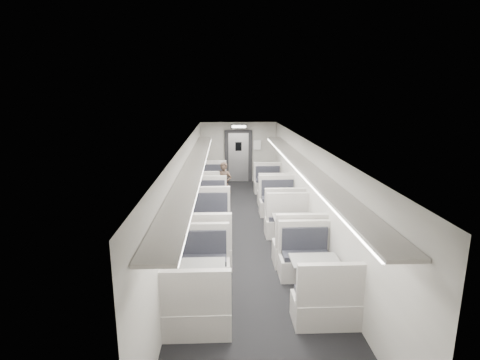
{
  "coord_description": "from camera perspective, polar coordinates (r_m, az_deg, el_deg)",
  "views": [
    {
      "loc": [
        -0.57,
        -8.86,
        3.57
      ],
      "look_at": [
        -0.14,
        1.04,
        1.22
      ],
      "focal_mm": 28.0,
      "sensor_mm": 36.0,
      "label": 1
    }
  ],
  "objects": [
    {
      "name": "room",
      "position": [
        9.19,
        1.18,
        -1.64
      ],
      "size": [
        3.24,
        12.24,
        2.64
      ],
      "color": "black",
      "rests_on": "ground"
    },
    {
      "name": "vestibule_door",
      "position": [
        15.02,
        -0.24,
        3.61
      ],
      "size": [
        1.1,
        0.13,
        2.1
      ],
      "color": "black",
      "rests_on": "room"
    },
    {
      "name": "booth_left_c",
      "position": [
        8.69,
        -5.19,
        -8.05
      ],
      "size": [
        1.14,
        2.31,
        1.24
      ],
      "color": "#BBB6B0",
      "rests_on": "room"
    },
    {
      "name": "booth_right_c",
      "position": [
        8.83,
        8.01,
        -7.88
      ],
      "size": [
        1.09,
        2.21,
        1.18
      ],
      "color": "#BBB6B0",
      "rests_on": "room"
    },
    {
      "name": "booth_left_b",
      "position": [
        10.68,
        -4.67,
        -4.23
      ],
      "size": [
        0.99,
        2.01,
        1.08
      ],
      "color": "#BBB6B0",
      "rests_on": "room"
    },
    {
      "name": "window_b",
      "position": [
        10.34,
        -7.5,
        0.8
      ],
      "size": [
        0.02,
        1.18,
        0.84
      ],
      "primitive_type": "cube",
      "color": "black",
      "rests_on": "room"
    },
    {
      "name": "passenger",
      "position": [
        11.91,
        -2.46,
        -0.63
      ],
      "size": [
        0.6,
        0.49,
        1.41
      ],
      "primitive_type": "imported",
      "rotation": [
        0.0,
        0.0,
        -0.35
      ],
      "color": "black",
      "rests_on": "room"
    },
    {
      "name": "window_d",
      "position": [
        6.15,
        -11.01,
        -8.12
      ],
      "size": [
        0.02,
        1.18,
        0.84
      ],
      "primitive_type": "cube",
      "color": "black",
      "rests_on": "room"
    },
    {
      "name": "booth_right_d",
      "position": [
        6.94,
        11.25,
        -14.43
      ],
      "size": [
        1.02,
        2.07,
        1.11
      ],
      "color": "#BBB6B0",
      "rests_on": "room"
    },
    {
      "name": "wall_notice",
      "position": [
        14.98,
        2.64,
        5.36
      ],
      "size": [
        0.32,
        0.02,
        0.4
      ],
      "primitive_type": "cube",
      "color": "white",
      "rests_on": "room"
    },
    {
      "name": "window_c",
      "position": [
        8.22,
        -8.8,
        -2.52
      ],
      "size": [
        0.02,
        1.18,
        0.84
      ],
      "primitive_type": "cube",
      "color": "black",
      "rests_on": "room"
    },
    {
      "name": "exit_sign",
      "position": [
        14.37,
        -0.17,
        8.16
      ],
      "size": [
        0.62,
        0.12,
        0.16
      ],
      "color": "black",
      "rests_on": "room"
    },
    {
      "name": "booth_right_a",
      "position": [
        12.85,
        4.64,
        -1.2
      ],
      "size": [
        0.99,
        2.0,
        1.07
      ],
      "color": "#BBB6B0",
      "rests_on": "room"
    },
    {
      "name": "booth_left_d",
      "position": [
        6.65,
        -6.1,
        -15.48
      ],
      "size": [
        1.03,
        2.1,
        1.12
      ],
      "color": "#BBB6B0",
      "rests_on": "room"
    },
    {
      "name": "luggage_rack_left",
      "position": [
        8.74,
        -6.85,
        2.31
      ],
      "size": [
        0.46,
        10.4,
        0.09
      ],
      "color": "#BBB6B0",
      "rests_on": "room"
    },
    {
      "name": "booth_right_b",
      "position": [
        10.39,
        6.37,
        -4.6
      ],
      "size": [
        1.07,
        2.17,
        1.16
      ],
      "color": "#BBB6B0",
      "rests_on": "room"
    },
    {
      "name": "window_a",
      "position": [
        12.49,
        -6.64,
        2.99
      ],
      "size": [
        0.02,
        1.18,
        0.84
      ],
      "primitive_type": "cube",
      "color": "black",
      "rests_on": "room"
    },
    {
      "name": "booth_left_a",
      "position": [
        13.0,
        -4.28,
        -0.99
      ],
      "size": [
        1.02,
        2.06,
        1.1
      ],
      "color": "#BBB6B0",
      "rests_on": "room"
    },
    {
      "name": "luggage_rack_right",
      "position": [
        8.9,
        9.35,
        2.43
      ],
      "size": [
        0.46,
        10.4,
        0.09
      ],
      "color": "#BBB6B0",
      "rests_on": "room"
    }
  ]
}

